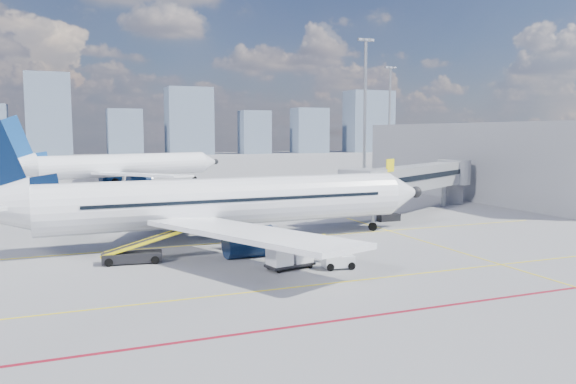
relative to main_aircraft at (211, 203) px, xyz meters
The scene contains 13 objects.
ground 8.99m from the main_aircraft, 75.04° to the right, with size 420.00×420.00×0.00m, color gray.
apron_markings 12.55m from the main_aircraft, 82.47° to the right, with size 90.00×35.12×0.01m.
jet_bridge 27.15m from the main_aircraft, 18.91° to the left, with size 23.55×15.78×6.30m.
terminal_block 45.79m from the main_aircraft, 23.01° to the left, with size 10.00×42.00×10.00m.
floodlight_mast_ne 62.60m from the main_aircraft, 49.41° to the left, with size 3.20×0.61×25.45m.
floodlight_mast_far 106.41m from the main_aircraft, 50.64° to the left, with size 3.20×0.61×25.45m.
distant_skyline 182.44m from the main_aircraft, 86.44° to the left, with size 251.13×14.42×30.41m.
main_aircraft is the anchor object (origin of this frame).
second_aircraft 54.41m from the main_aircraft, 92.68° to the left, with size 38.20×32.55×11.47m.
baggage_tug 12.63m from the main_aircraft, 63.65° to the right, with size 2.09×1.43×1.36m.
cargo_dolly 10.58m from the main_aircraft, 75.07° to the right, with size 3.32×1.98×1.70m.
belt_loader 8.35m from the main_aircraft, 144.54° to the right, with size 5.65×1.99×2.27m.
ramp_worker 10.79m from the main_aircraft, 57.97° to the right, with size 0.70×0.46×1.92m, color yellow.
Camera 1 is at (-12.74, -34.74, 8.74)m, focal length 35.00 mm.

